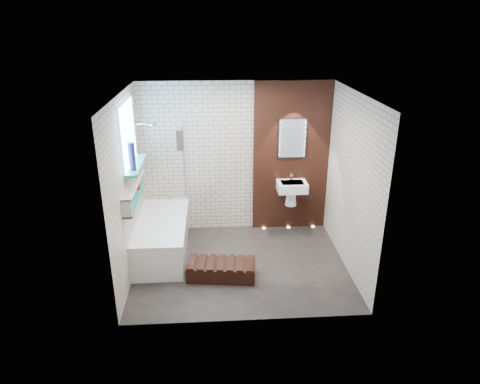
{
  "coord_description": "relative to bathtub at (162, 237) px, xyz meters",
  "views": [
    {
      "loc": [
        -0.39,
        -5.69,
        3.55
      ],
      "look_at": [
        0.0,
        0.15,
        1.15
      ],
      "focal_mm": 32.24,
      "sensor_mm": 36.0,
      "label": 1
    }
  ],
  "objects": [
    {
      "name": "floor_uplights",
      "position": [
        2.17,
        0.75,
        -0.29
      ],
      "size": [
        0.96,
        0.06,
        0.01
      ],
      "color": "#FFD899",
      "rests_on": "ground"
    },
    {
      "name": "ground",
      "position": [
        1.22,
        -0.45,
        -0.29
      ],
      "size": [
        3.2,
        3.2,
        0.0
      ],
      "primitive_type": "plane",
      "color": "black",
      "rests_on": "ground"
    },
    {
      "name": "bath_screen",
      "position": [
        0.35,
        0.44,
        0.99
      ],
      "size": [
        0.01,
        0.78,
        1.4
      ],
      "primitive_type": "cube",
      "color": "white",
      "rests_on": "bathtub"
    },
    {
      "name": "walnut_panel",
      "position": [
        2.17,
        0.82,
        1.01
      ],
      "size": [
        1.3,
        0.06,
        2.6
      ],
      "primitive_type": "cube",
      "color": "black",
      "rests_on": "ground"
    },
    {
      "name": "shower_head",
      "position": [
        -0.08,
        0.5,
        1.71
      ],
      "size": [
        0.18,
        0.18,
        0.02
      ],
      "primitive_type": "cylinder",
      "color": "silver",
      "rests_on": "room_shell"
    },
    {
      "name": "clerestory_window",
      "position": [
        -0.34,
        -0.1,
        1.61
      ],
      "size": [
        0.18,
        1.0,
        0.94
      ],
      "color": "#7FADE0",
      "rests_on": "room_shell"
    },
    {
      "name": "washbasin",
      "position": [
        2.17,
        0.62,
        0.5
      ],
      "size": [
        0.5,
        0.36,
        0.58
      ],
      "color": "white",
      "rests_on": "walnut_panel"
    },
    {
      "name": "walnut_step",
      "position": [
        0.92,
        -0.75,
        -0.18
      ],
      "size": [
        1.03,
        0.55,
        0.22
      ],
      "primitive_type": "cube",
      "rotation": [
        0.0,
        0.0,
        -0.12
      ],
      "color": "black",
      "rests_on": "ground"
    },
    {
      "name": "room_shell",
      "position": [
        1.22,
        -0.45,
        1.01
      ],
      "size": [
        3.24,
        3.2,
        2.6
      ],
      "color": "#B6A790",
      "rests_on": "ground"
    },
    {
      "name": "bathtub",
      "position": [
        0.0,
        0.0,
        0.0
      ],
      "size": [
        0.79,
        1.74,
        0.7
      ],
      "color": "white",
      "rests_on": "ground"
    },
    {
      "name": "towel",
      "position": [
        0.35,
        0.15,
        1.56
      ],
      "size": [
        0.09,
        0.23,
        0.31
      ],
      "primitive_type": "cube",
      "color": "black",
      "rests_on": "bath_screen"
    },
    {
      "name": "led_mirror",
      "position": [
        2.17,
        0.78,
        1.36
      ],
      "size": [
        0.5,
        0.02,
        0.7
      ],
      "color": "black",
      "rests_on": "walnut_panel"
    },
    {
      "name": "display_niche",
      "position": [
        -0.31,
        -0.3,
        0.91
      ],
      "size": [
        0.14,
        1.3,
        0.26
      ],
      "color": "#217B6E",
      "rests_on": "room_shell"
    },
    {
      "name": "niche_bottles",
      "position": [
        -0.31,
        -0.37,
        0.88
      ],
      "size": [
        0.06,
        0.82,
        0.14
      ],
      "color": "maroon",
      "rests_on": "display_niche"
    },
    {
      "name": "sill_vases",
      "position": [
        -0.28,
        -0.37,
        1.46
      ],
      "size": [
        0.09,
        0.09,
        0.4
      ],
      "color": "#131834",
      "rests_on": "clerestory_window"
    }
  ]
}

